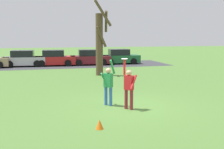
{
  "coord_description": "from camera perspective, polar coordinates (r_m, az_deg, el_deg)",
  "views": [
    {
      "loc": [
        -3.48,
        -10.93,
        3.04
      ],
      "look_at": [
        -0.41,
        1.08,
        1.27
      ],
      "focal_mm": 43.68,
      "sensor_mm": 36.0,
      "label": 1
    }
  ],
  "objects": [
    {
      "name": "ground_plane",
      "position": [
        11.86,
        3.23,
        -6.72
      ],
      "size": [
        120.0,
        120.0,
        0.0
      ],
      "primitive_type": "plane",
      "color": "#4C7533"
    },
    {
      "name": "parking_strip",
      "position": [
        28.63,
        -11.24,
        1.91
      ],
      "size": [
        23.05,
        6.4,
        0.01
      ],
      "primitive_type": "cube",
      "color": "#38383D",
      "rests_on": "ground_plane"
    },
    {
      "name": "frisbee_disc",
      "position": [
        11.23,
        2.63,
        3.29
      ],
      "size": [
        0.28,
        0.28,
        0.02
      ],
      "primitive_type": "cylinder",
      "color": "white",
      "rests_on": "person_catcher"
    },
    {
      "name": "parked_car_green",
      "position": [
        29.6,
        1.66,
        3.67
      ],
      "size": [
        4.2,
        2.23,
        1.59
      ],
      "rotation": [
        0.0,
        0.0,
        -0.06
      ],
      "color": "#1E6633",
      "rests_on": "ground_plane"
    },
    {
      "name": "person_catcher",
      "position": [
        11.26,
        3.55,
        -2.41
      ],
      "size": [
        0.54,
        0.57,
        2.08
      ],
      "rotation": [
        0.0,
        0.0,
        2.27
      ],
      "color": "maroon",
      "rests_on": "ground_plane"
    },
    {
      "name": "parked_car_red",
      "position": [
        28.32,
        -11.92,
        3.3
      ],
      "size": [
        4.2,
        2.23,
        1.59
      ],
      "rotation": [
        0.0,
        0.0,
        -0.06
      ],
      "color": "red",
      "rests_on": "ground_plane"
    },
    {
      "name": "parked_car_maroon",
      "position": [
        28.59,
        -4.65,
        3.49
      ],
      "size": [
        4.2,
        2.23,
        1.59
      ],
      "rotation": [
        0.0,
        0.0,
        -0.06
      ],
      "color": "maroon",
      "rests_on": "ground_plane"
    },
    {
      "name": "parked_car_silver",
      "position": [
        28.48,
        -17.93,
        3.1
      ],
      "size": [
        4.2,
        2.23,
        1.59
      ],
      "rotation": [
        0.0,
        0.0,
        -0.06
      ],
      "color": "#BCBCC1",
      "rests_on": "ground_plane"
    },
    {
      "name": "person_defender",
      "position": [
        11.84,
        -0.79,
        -1.87
      ],
      "size": [
        0.64,
        0.66,
        2.05
      ],
      "rotation": [
        0.0,
        0.0,
        5.41
      ],
      "color": "#3366B7",
      "rests_on": "ground_plane"
    },
    {
      "name": "bare_tree_tall",
      "position": [
        20.9,
        -2.56,
        6.82
      ],
      "size": [
        1.44,
        1.4,
        5.63
      ],
      "color": "brown",
      "rests_on": "ground_plane"
    },
    {
      "name": "field_cone_orange",
      "position": [
        9.08,
        -2.62,
        -10.36
      ],
      "size": [
        0.26,
        0.26,
        0.32
      ],
      "primitive_type": "cone",
      "color": "orange",
      "rests_on": "ground_plane"
    }
  ]
}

